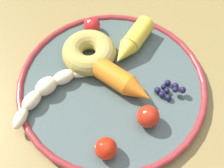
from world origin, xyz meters
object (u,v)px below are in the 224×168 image
plate (112,85)px  tomato_far (106,148)px  tomato_near (92,25)px  donut (89,52)px  carrot_yellow (133,42)px  tomato_mid (148,117)px  banana (49,89)px  carrot_orange (123,82)px  blueberry_pile (169,90)px  dining_table (132,106)px

plate → tomato_far: size_ratio=9.74×
plate → tomato_near: bearing=84.4°
donut → carrot_yellow: bearing=-5.3°
carrot_yellow → tomato_mid: 0.16m
banana → carrot_orange: carrot_orange is taller
carrot_orange → blueberry_pile: 0.08m
banana → tomato_mid: tomato_mid is taller
dining_table → tomato_near: tomato_near is taller
tomato_far → donut: bearing=77.2°
carrot_yellow → tomato_far: (-0.13, -0.18, -0.00)m
tomato_mid → carrot_yellow: bearing=74.1°
blueberry_pile → tomato_near: size_ratio=1.47×
banana → carrot_orange: 0.13m
dining_table → tomato_mid: tomato_mid is taller
carrot_orange → carrot_yellow: 0.09m
dining_table → tomato_near: size_ratio=36.35×
banana → blueberry_pile: 0.21m
banana → donut: size_ratio=1.68×
tomato_near → blueberry_pile: bearing=-69.0°
plate → tomato_near: size_ratio=10.35×
dining_table → blueberry_pile: (0.05, -0.04, 0.10)m
plate → blueberry_pile: bearing=-32.7°
plate → donut: 0.07m
plate → tomato_mid: (0.02, -0.09, 0.02)m
carrot_yellow → blueberry_pile: (0.02, -0.12, -0.01)m
carrot_yellow → banana: bearing=-168.6°
tomato_far → banana: bearing=109.7°
carrot_orange → blueberry_pile: size_ratio=2.39×
tomato_near → banana: bearing=-138.6°
dining_table → donut: 0.15m
dining_table → carrot_orange: size_ratio=10.34×
blueberry_pile → carrot_orange: bearing=150.8°
carrot_orange → blueberry_pile: carrot_orange is taller
dining_table → tomato_far: size_ratio=34.22×
banana → donut: 0.10m
tomato_mid → carrot_orange: bearing=97.5°
carrot_orange → carrot_yellow: size_ratio=1.04×
carrot_orange → dining_table: bearing=5.1°
donut → blueberry_pile: size_ratio=2.06×
dining_table → plate: 0.10m
plate → banana: (-0.11, 0.03, 0.02)m
dining_table → carrot_orange: 0.11m
carrot_orange → tomato_near: carrot_orange is taller
dining_table → carrot_yellow: (0.03, 0.07, 0.11)m
carrot_yellow → tomato_mid: (-0.04, -0.15, 0.00)m
donut → tomato_mid: 0.17m
carrot_yellow → tomato_mid: same height
plate → carrot_orange: size_ratio=2.94×
tomato_far → carrot_orange: bearing=53.4°
donut → tomato_far: donut is taller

